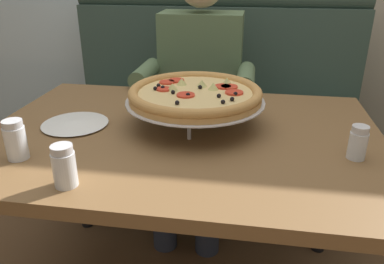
% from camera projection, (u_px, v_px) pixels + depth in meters
% --- Properties ---
extents(booth_bench, '(1.66, 0.78, 1.13)m').
position_uv_depth(booth_bench, '(212.00, 121.00, 2.21)').
color(booth_bench, '#384C42').
rests_on(booth_bench, ground_plane).
extents(dining_table, '(1.28, 0.91, 0.73)m').
position_uv_depth(dining_table, '(182.00, 155.00, 1.27)').
color(dining_table, brown).
rests_on(dining_table, ground_plane).
extents(diner_main, '(0.54, 0.64, 1.27)m').
position_uv_depth(diner_main, '(198.00, 81.00, 1.85)').
color(diner_main, '#2D3342').
rests_on(diner_main, ground_plane).
extents(pizza, '(0.46, 0.46, 0.14)m').
position_uv_depth(pizza, '(195.00, 95.00, 1.26)').
color(pizza, silver).
rests_on(pizza, dining_table).
extents(shaker_oregano, '(0.06, 0.06, 0.11)m').
position_uv_depth(shaker_oregano, '(16.00, 143.00, 1.05)').
color(shaker_oregano, white).
rests_on(shaker_oregano, dining_table).
extents(shaker_parmesan, '(0.06, 0.06, 0.11)m').
position_uv_depth(shaker_parmesan, '(65.00, 169.00, 0.92)').
color(shaker_parmesan, white).
rests_on(shaker_parmesan, dining_table).
extents(shaker_pepper_flakes, '(0.05, 0.05, 0.10)m').
position_uv_depth(shaker_pepper_flakes, '(358.00, 145.00, 1.06)').
color(shaker_pepper_flakes, white).
rests_on(shaker_pepper_flakes, dining_table).
extents(plate_near_left, '(0.22, 0.22, 0.02)m').
position_uv_depth(plate_near_left, '(75.00, 122.00, 1.29)').
color(plate_near_left, white).
rests_on(plate_near_left, dining_table).
extents(patio_chair, '(0.43, 0.43, 0.86)m').
position_uv_depth(patio_chair, '(65.00, 46.00, 3.61)').
color(patio_chair, black).
rests_on(patio_chair, ground_plane).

